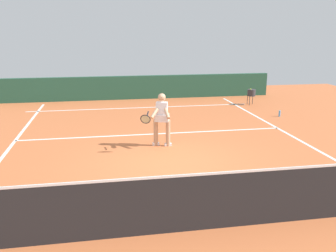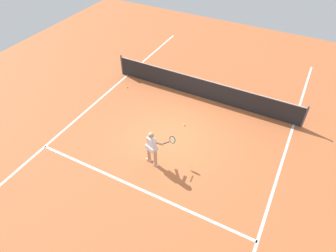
{
  "view_description": "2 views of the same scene",
  "coord_description": "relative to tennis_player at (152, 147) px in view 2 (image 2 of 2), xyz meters",
  "views": [
    {
      "loc": [
        1.56,
        8.5,
        3.27
      ],
      "look_at": [
        -0.05,
        -0.57,
        0.85
      ],
      "focal_mm": 38.93,
      "sensor_mm": 36.0,
      "label": 1
    },
    {
      "loc": [
        3.91,
        -7.88,
        8.54
      ],
      "look_at": [
        -0.01,
        -0.38,
        0.94
      ],
      "focal_mm": 31.65,
      "sensor_mm": 36.0,
      "label": 2
    }
  ],
  "objects": [
    {
      "name": "ground_plane",
      "position": [
        0.04,
        1.55,
        -0.85
      ],
      "size": [
        24.95,
        24.95,
        0.0
      ],
      "primitive_type": "plane",
      "color": "#C66638"
    },
    {
      "name": "service_line_marking",
      "position": [
        0.04,
        -1.28,
        -0.84
      ],
      "size": [
        8.62,
        0.1,
        0.01
      ],
      "primitive_type": "cube",
      "color": "white",
      "rests_on": "ground"
    },
    {
      "name": "sideline_left_marking",
      "position": [
        -4.27,
        1.55,
        -0.84
      ],
      "size": [
        0.1,
        17.2,
        0.01
      ],
      "primitive_type": "cube",
      "color": "white",
      "rests_on": "ground"
    },
    {
      "name": "sideline_right_marking",
      "position": [
        4.34,
        1.55,
        -0.84
      ],
      "size": [
        0.1,
        17.2,
        0.01
      ],
      "primitive_type": "cube",
      "color": "white",
      "rests_on": "ground"
    },
    {
      "name": "court_net",
      "position": [
        0.04,
        4.71,
        -0.33
      ],
      "size": [
        9.3,
        0.08,
        1.11
      ],
      "color": "#4C4C51",
      "rests_on": "ground"
    },
    {
      "name": "tennis_player",
      "position": [
        0.0,
        0.0,
        0.0
      ],
      "size": [
        0.97,
        0.88,
        1.55
      ],
      "color": "tan",
      "rests_on": "ground"
    },
    {
      "name": "tennis_ball_near",
      "position": [
        0.14,
        2.45,
        -0.81
      ],
      "size": [
        0.07,
        0.07,
        0.07
      ],
      "primitive_type": "sphere",
      "color": "#D1E533",
      "rests_on": "ground"
    },
    {
      "name": "tennis_ball_mid",
      "position": [
        -3.65,
        3.71,
        -0.81
      ],
      "size": [
        0.07,
        0.07,
        0.07
      ],
      "primitive_type": "sphere",
      "color": "#D1E533",
      "rests_on": "ground"
    }
  ]
}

